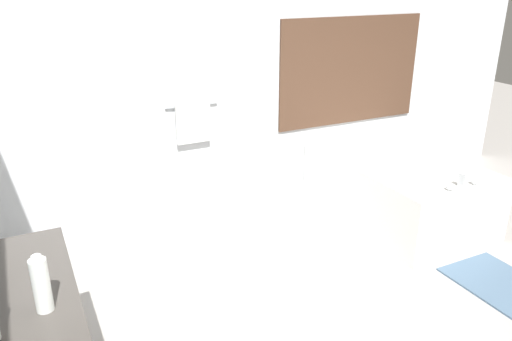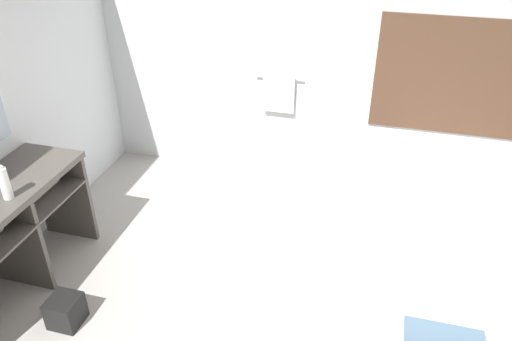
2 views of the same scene
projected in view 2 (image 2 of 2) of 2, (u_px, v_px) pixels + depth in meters
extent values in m
plane|color=#A8A39E|center=(250.00, 327.00, 3.72)|extent=(16.00, 16.00, 0.00)
cube|color=silver|center=(311.00, 58.00, 4.86)|extent=(7.40, 0.06, 2.70)
cube|color=#4C3323|center=(470.00, 79.00, 4.53)|extent=(1.70, 0.02, 1.10)
cylinder|color=silver|center=(279.00, 77.00, 4.98)|extent=(0.50, 0.02, 0.02)
cube|color=white|center=(279.00, 93.00, 5.06)|extent=(0.32, 0.04, 0.40)
cube|color=#4C4742|center=(8.00, 219.00, 3.79)|extent=(0.55, 1.30, 0.02)
cylinder|color=white|center=(19.00, 183.00, 3.85)|extent=(0.31, 0.31, 0.14)
cube|color=#4C4742|center=(15.00, 241.00, 3.90)|extent=(0.53, 0.04, 0.87)
cube|color=#4C4742|center=(64.00, 195.00, 4.45)|extent=(0.53, 0.04, 0.87)
cylinder|color=white|center=(39.00, 188.00, 4.02)|extent=(0.13, 0.38, 0.13)
cube|color=white|center=(454.00, 222.00, 4.34)|extent=(1.06, 1.71, 0.59)
ellipsoid|color=white|center=(457.00, 208.00, 4.26)|extent=(0.76, 1.23, 0.30)
cube|color=silver|center=(471.00, 243.00, 3.53)|extent=(0.04, 0.07, 0.12)
sphere|color=silver|center=(449.00, 243.00, 3.58)|extent=(0.06, 0.06, 0.06)
sphere|color=silver|center=(491.00, 250.00, 3.52)|extent=(0.06, 0.06, 0.06)
cylinder|color=silver|center=(5.00, 183.00, 3.50)|extent=(0.07, 0.07, 0.24)
cylinder|color=white|center=(0.00, 167.00, 3.43)|extent=(0.04, 0.04, 0.02)
cube|color=black|center=(66.00, 311.00, 3.70)|extent=(0.23, 0.23, 0.24)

